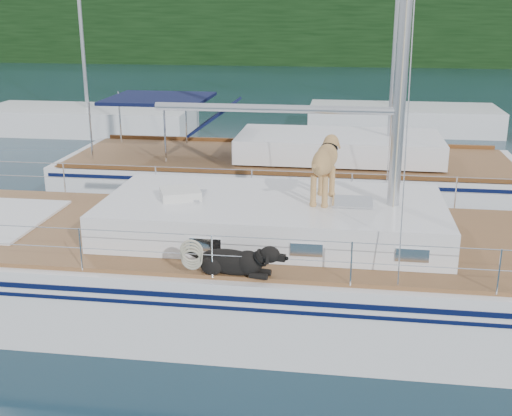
# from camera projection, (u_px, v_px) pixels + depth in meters

# --- Properties ---
(ground) EXTENTS (120.00, 120.00, 0.00)m
(ground) POSITION_uv_depth(u_px,v_px,m) (224.00, 303.00, 10.50)
(ground) COLOR black
(ground) RESTS_ON ground
(tree_line) EXTENTS (90.00, 3.00, 6.00)m
(tree_line) POSITION_uv_depth(u_px,v_px,m) (328.00, 28.00, 52.08)
(tree_line) COLOR black
(tree_line) RESTS_ON ground
(shore_bank) EXTENTS (92.00, 1.00, 1.20)m
(shore_bank) POSITION_uv_depth(u_px,v_px,m) (328.00, 57.00, 53.94)
(shore_bank) COLOR #595147
(shore_bank) RESTS_ON ground
(main_sailboat) EXTENTS (12.00, 3.80, 14.01)m
(main_sailboat) POSITION_uv_depth(u_px,v_px,m) (230.00, 265.00, 10.28)
(main_sailboat) COLOR white
(main_sailboat) RESTS_ON ground
(neighbor_sailboat) EXTENTS (11.00, 3.50, 13.30)m
(neighbor_sailboat) POSITION_uv_depth(u_px,v_px,m) (293.00, 178.00, 15.76)
(neighbor_sailboat) COLOR white
(neighbor_sailboat) RESTS_ON ground
(bg_boat_west) EXTENTS (8.00, 3.00, 11.65)m
(bg_boat_west) POSITION_uv_depth(u_px,v_px,m) (89.00, 121.00, 24.67)
(bg_boat_west) COLOR white
(bg_boat_west) RESTS_ON ground
(bg_boat_center) EXTENTS (7.20, 3.00, 11.65)m
(bg_boat_center) POSITION_uv_depth(u_px,v_px,m) (403.00, 119.00, 24.93)
(bg_boat_center) COLOR white
(bg_boat_center) RESTS_ON ground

